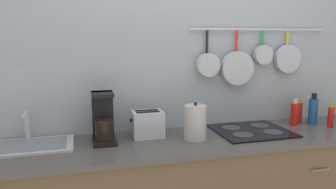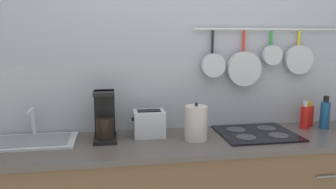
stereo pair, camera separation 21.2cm
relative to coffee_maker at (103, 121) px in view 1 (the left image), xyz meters
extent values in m
cube|color=#999EA8|center=(0.66, 0.23, 0.23)|extent=(7.20, 0.06, 2.60)
cube|color=#9EA3A8|center=(0.66, 0.22, 0.11)|extent=(7.20, 0.07, 0.50)
cylinder|color=#B7BABF|center=(1.23, 0.17, 0.60)|extent=(1.15, 0.02, 0.02)
cylinder|color=black|center=(0.79, 0.17, 0.51)|extent=(0.02, 0.02, 0.17)
cylinder|color=#B7BABF|center=(0.79, 0.14, 0.34)|extent=(0.17, 0.06, 0.17)
cylinder|color=red|center=(1.03, 0.17, 0.52)|extent=(0.02, 0.02, 0.15)
cylinder|color=#B7BABF|center=(1.03, 0.14, 0.31)|extent=(0.26, 0.05, 0.26)
cylinder|color=green|center=(1.25, 0.17, 0.54)|extent=(0.02, 0.02, 0.11)
cylinder|color=#B7BABF|center=(1.25, 0.15, 0.41)|extent=(0.15, 0.05, 0.15)
cylinder|color=gold|center=(1.48, 0.17, 0.54)|extent=(0.02, 0.02, 0.11)
cylinder|color=#B7BABF|center=(1.48, 0.15, 0.37)|extent=(0.22, 0.04, 0.22)
cylinder|color=slate|center=(1.39, -0.40, -0.34)|extent=(0.14, 0.01, 0.01)
cube|color=#4C4742|center=(0.66, -0.11, -0.16)|extent=(2.96, 0.60, 0.03)
cube|color=#B7BABF|center=(-0.49, 0.00, -0.13)|extent=(0.58, 0.33, 0.01)
cube|color=slate|center=(-0.49, 0.00, -0.12)|extent=(0.50, 0.27, 0.00)
cylinder|color=#B7BABF|center=(-0.49, 0.12, -0.03)|extent=(0.03, 0.03, 0.21)
cylinder|color=#B7BABF|center=(-0.49, 0.06, 0.06)|extent=(0.02, 0.13, 0.02)
cube|color=black|center=(0.00, -0.03, -0.13)|extent=(0.15, 0.21, 0.02)
cube|color=black|center=(0.00, 0.04, 0.03)|extent=(0.14, 0.07, 0.33)
cylinder|color=black|center=(0.00, -0.06, -0.05)|extent=(0.11, 0.11, 0.14)
cube|color=black|center=(0.00, -0.01, 0.18)|extent=(0.14, 0.16, 0.02)
cube|color=#B7BABF|center=(0.30, 0.02, -0.05)|extent=(0.21, 0.16, 0.18)
cube|color=black|center=(0.30, -0.01, 0.04)|extent=(0.16, 0.03, 0.00)
cube|color=black|center=(0.30, 0.05, 0.04)|extent=(0.16, 0.03, 0.00)
cube|color=black|center=(0.19, 0.02, -0.01)|extent=(0.02, 0.02, 0.02)
cylinder|color=beige|center=(0.60, -0.11, -0.02)|extent=(0.15, 0.15, 0.23)
sphere|color=black|center=(0.60, -0.11, 0.10)|extent=(0.02, 0.02, 0.02)
cube|color=black|center=(1.06, -0.06, -0.13)|extent=(0.53, 0.46, 0.01)
cylinder|color=#38383D|center=(0.94, -0.15, -0.13)|extent=(0.14, 0.14, 0.00)
cylinder|color=#38383D|center=(1.18, -0.15, -0.13)|extent=(0.14, 0.14, 0.00)
cylinder|color=#38383D|center=(0.94, 0.03, -0.13)|extent=(0.14, 0.14, 0.00)
cylinder|color=#38383D|center=(1.18, 0.03, -0.13)|extent=(0.14, 0.14, 0.00)
cylinder|color=red|center=(1.48, 0.02, -0.05)|extent=(0.06, 0.06, 0.17)
cylinder|color=beige|center=(1.48, 0.02, 0.05)|extent=(0.03, 0.03, 0.04)
cylinder|color=red|center=(1.55, 0.08, -0.06)|extent=(0.06, 0.06, 0.16)
cylinder|color=#B28C19|center=(1.55, 0.08, 0.04)|extent=(0.04, 0.04, 0.04)
cylinder|color=navy|center=(1.63, 0.00, -0.04)|extent=(0.07, 0.07, 0.20)
cylinder|color=black|center=(1.63, 0.00, 0.09)|extent=(0.04, 0.04, 0.04)
cylinder|color=red|center=(1.71, -0.12, -0.06)|extent=(0.05, 0.05, 0.15)
cylinder|color=#B28C19|center=(1.71, -0.12, 0.03)|extent=(0.03, 0.03, 0.03)
camera|label=1|loc=(-0.14, -2.13, 0.55)|focal=35.00mm
camera|label=2|loc=(0.07, -2.18, 0.55)|focal=35.00mm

